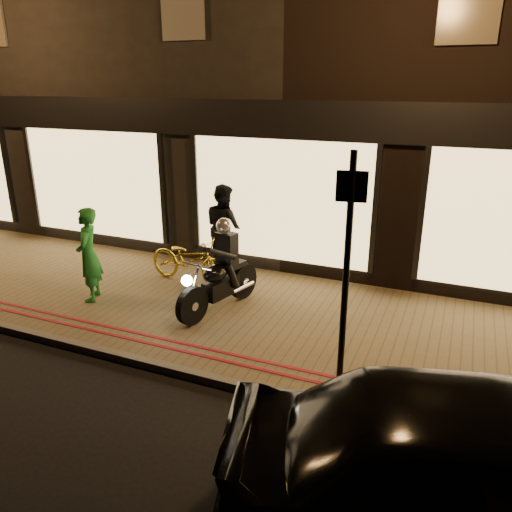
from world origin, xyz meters
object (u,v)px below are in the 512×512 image
(sign_post, at_px, (347,265))
(person_green, at_px, (89,255))
(parked_car, at_px, (501,476))
(motorcycle, at_px, (220,276))
(bicycle_gold, at_px, (189,260))

(sign_post, relative_size, person_green, 1.79)
(parked_car, bearing_deg, motorcycle, 36.77)
(sign_post, bearing_deg, bicycle_gold, 146.54)
(bicycle_gold, xyz_separation_m, person_green, (-1.21, -1.36, 0.37))
(motorcycle, height_order, person_green, person_green)
(motorcycle, xyz_separation_m, bicycle_gold, (-1.10, 0.85, -0.15))
(sign_post, bearing_deg, motorcycle, 148.65)
(bicycle_gold, relative_size, person_green, 1.06)
(sign_post, height_order, bicycle_gold, sign_post)
(motorcycle, relative_size, parked_car, 0.41)
(person_green, bearing_deg, sign_post, 51.71)
(bicycle_gold, distance_m, parked_car, 6.63)
(motorcycle, xyz_separation_m, person_green, (-2.31, -0.51, 0.22))
(bicycle_gold, relative_size, parked_car, 0.38)
(motorcycle, distance_m, person_green, 2.38)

